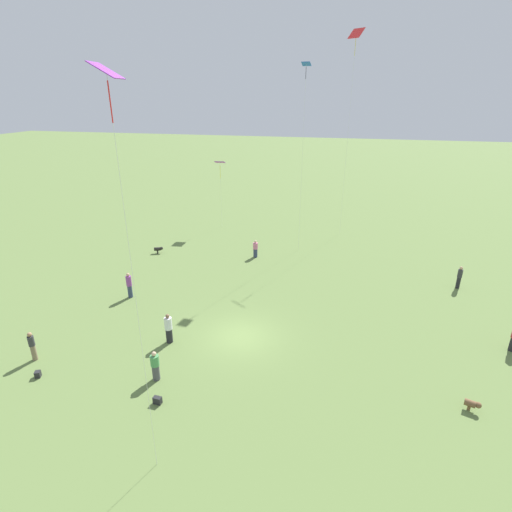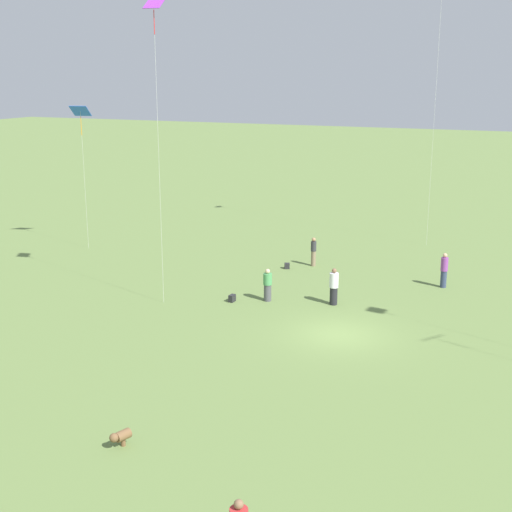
{
  "view_description": "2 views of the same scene",
  "coord_description": "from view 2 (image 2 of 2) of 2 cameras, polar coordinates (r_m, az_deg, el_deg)",
  "views": [
    {
      "loc": [
        19.86,
        5.75,
        13.76
      ],
      "look_at": [
        -3.42,
        0.15,
        3.98
      ],
      "focal_mm": 28.0,
      "sensor_mm": 36.0,
      "label": 1
    },
    {
      "loc": [
        -8.5,
        28.79,
        11.34
      ],
      "look_at": [
        3.13,
        2.06,
        3.78
      ],
      "focal_mm": 50.0,
      "sensor_mm": 36.0,
      "label": 2
    }
  ],
  "objects": [
    {
      "name": "picnic_bag_0",
      "position": [
        42.29,
        2.5,
        -0.8
      ],
      "size": [
        0.38,
        0.37,
        0.34
      ],
      "rotation": [
        0.0,
        0.0,
        0.43
      ],
      "color": "#262628",
      "rests_on": "ground_plane"
    },
    {
      "name": "kite_2",
      "position": [
        47.26,
        -13.86,
        10.95
      ],
      "size": [
        1.34,
        1.2,
        9.27
      ],
      "rotation": [
        0.0,
        0.0,
        5.76
      ],
      "color": "blue",
      "rests_on": "ground_plane"
    },
    {
      "name": "person_3",
      "position": [
        36.19,
        0.93,
        -2.36
      ],
      "size": [
        0.59,
        0.59,
        1.69
      ],
      "rotation": [
        0.0,
        0.0,
        0.4
      ],
      "color": "#4C4C51",
      "rests_on": "ground_plane"
    },
    {
      "name": "person_2",
      "position": [
        39.72,
        14.81,
        -1.11
      ],
      "size": [
        0.52,
        0.52,
        1.91
      ],
      "rotation": [
        0.0,
        0.0,
        2.07
      ],
      "color": "#333D5B",
      "rests_on": "ground_plane"
    },
    {
      "name": "kite_3",
      "position": [
        34.72,
        -8.15,
        17.98
      ],
      "size": [
        0.93,
        0.85,
        14.54
      ],
      "rotation": [
        0.0,
        0.0,
        2.52
      ],
      "color": "purple",
      "rests_on": "ground_plane"
    },
    {
      "name": "ground_plane",
      "position": [
        32.09,
        6.65,
        -6.26
      ],
      "size": [
        240.0,
        240.0,
        0.0
      ],
      "primitive_type": "plane",
      "color": "olive"
    },
    {
      "name": "dog_1",
      "position": [
        23.2,
        -10.81,
        -13.99
      ],
      "size": [
        0.48,
        0.74,
        0.56
      ],
      "rotation": [
        0.0,
        0.0,
        5.95
      ],
      "color": "brown",
      "rests_on": "ground_plane"
    },
    {
      "name": "picnic_bag_1",
      "position": [
        36.26,
        -1.93,
        -3.4
      ],
      "size": [
        0.26,
        0.42,
        0.36
      ],
      "rotation": [
        0.0,
        0.0,
        1.5
      ],
      "color": "#262628",
      "rests_on": "ground_plane"
    },
    {
      "name": "person_5",
      "position": [
        42.81,
        4.62,
        0.36
      ],
      "size": [
        0.45,
        0.45,
        1.75
      ],
      "rotation": [
        0.0,
        0.0,
        3.65
      ],
      "color": "#847056",
      "rests_on": "ground_plane"
    },
    {
      "name": "person_4",
      "position": [
        35.8,
        6.24,
        -2.46
      ],
      "size": [
        0.63,
        0.63,
        1.88
      ],
      "rotation": [
        0.0,
        0.0,
        2.46
      ],
      "color": "#232328",
      "rests_on": "ground_plane"
    }
  ]
}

